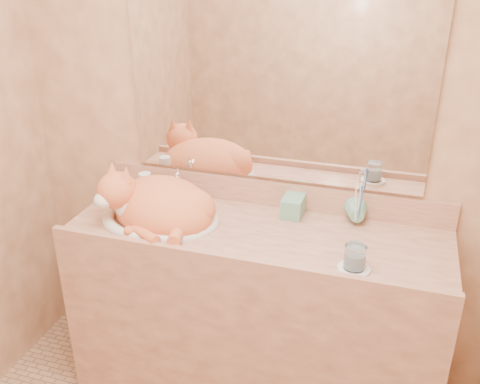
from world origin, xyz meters
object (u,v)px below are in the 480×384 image
(sink_basin, at_px, (159,203))
(water_glass, at_px, (355,257))
(soap_dispenser, at_px, (290,201))
(toothbrush_cup, at_px, (357,218))
(cat, at_px, (156,203))
(vanity_counter, at_px, (255,314))

(sink_basin, height_order, water_glass, sink_basin)
(soap_dispenser, xyz_separation_m, toothbrush_cup, (0.28, 0.03, -0.05))
(toothbrush_cup, bearing_deg, cat, -166.74)
(vanity_counter, bearing_deg, cat, -175.62)
(toothbrush_cup, height_order, water_glass, water_glass)
(soap_dispenser, distance_m, toothbrush_cup, 0.29)
(cat, relative_size, toothbrush_cup, 4.73)
(sink_basin, bearing_deg, water_glass, -8.76)
(sink_basin, relative_size, cat, 1.06)
(vanity_counter, bearing_deg, sink_basin, -177.33)
(toothbrush_cup, bearing_deg, water_glass, -85.14)
(water_glass, bearing_deg, vanity_counter, 158.04)
(sink_basin, bearing_deg, cat, -121.33)
(cat, distance_m, soap_dispenser, 0.58)
(vanity_counter, distance_m, soap_dispenser, 0.55)
(sink_basin, distance_m, toothbrush_cup, 0.85)
(vanity_counter, height_order, cat, cat)
(toothbrush_cup, xyz_separation_m, water_glass, (0.03, -0.33, 0.01))
(sink_basin, relative_size, soap_dispenser, 2.57)
(cat, height_order, soap_dispenser, cat)
(soap_dispenser, bearing_deg, sink_basin, -163.08)
(vanity_counter, relative_size, sink_basin, 3.12)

